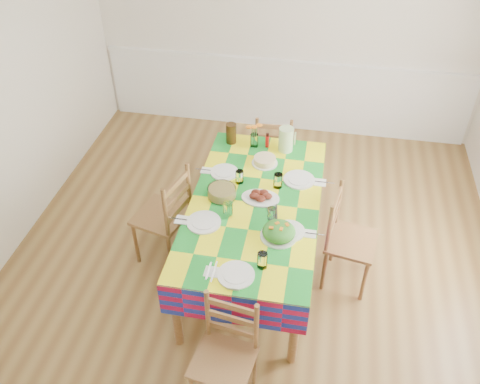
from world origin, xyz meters
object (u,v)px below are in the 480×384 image
at_px(chair_far, 273,150).
at_px(meat_platter, 260,196).
at_px(chair_right, 347,240).
at_px(green_pitcher, 286,139).
at_px(chair_near, 225,356).
at_px(chair_left, 166,217).
at_px(tea_pitcher, 231,133).
at_px(dining_table, 255,210).

bearing_deg(chair_far, meat_platter, 88.55).
bearing_deg(chair_right, green_pitcher, 48.45).
xyz_separation_m(chair_near, chair_left, (-0.80, 1.24, 0.04)).
xyz_separation_m(tea_pitcher, chair_near, (0.37, -2.09, -0.42)).
bearing_deg(chair_far, green_pitcher, 106.33).
relative_size(dining_table, chair_near, 2.17).
bearing_deg(green_pitcher, chair_near, -94.27).
distance_m(dining_table, tea_pitcher, 0.94).
distance_m(tea_pitcher, chair_left, 1.03).
height_order(chair_near, chair_far, chair_near).
bearing_deg(tea_pitcher, chair_right, -35.75).
bearing_deg(meat_platter, chair_far, 91.68).
bearing_deg(meat_platter, dining_table, -124.09).
distance_m(meat_platter, tea_pitcher, 0.89).
height_order(chair_near, chair_right, chair_right).
xyz_separation_m(meat_platter, green_pitcher, (0.12, 0.75, 0.09)).
bearing_deg(chair_right, chair_far, 42.48).
relative_size(dining_table, tea_pitcher, 9.96).
xyz_separation_m(meat_platter, chair_far, (-0.04, 1.20, -0.36)).
bearing_deg(chair_left, dining_table, 105.84).
relative_size(green_pitcher, chair_far, 0.26).
bearing_deg(meat_platter, chair_near, -91.36).
xyz_separation_m(chair_near, chair_right, (0.79, 1.26, 0.02)).
bearing_deg(chair_right, chair_near, 158.15).
bearing_deg(dining_table, chair_near, -89.71).
xyz_separation_m(tea_pitcher, chair_right, (1.16, -0.83, -0.40)).
xyz_separation_m(tea_pitcher, chair_left, (-0.42, -0.85, -0.38)).
xyz_separation_m(green_pitcher, chair_left, (-0.95, -0.82, -0.40)).
height_order(chair_far, chair_right, chair_right).
bearing_deg(dining_table, chair_right, 0.56).
distance_m(meat_platter, chair_left, 0.89).
distance_m(chair_near, chair_left, 1.48).
distance_m(chair_near, chair_right, 1.49).
bearing_deg(green_pitcher, dining_table, -101.22).
height_order(dining_table, chair_far, chair_far).
height_order(meat_platter, chair_right, chair_right).
xyz_separation_m(meat_platter, chair_near, (-0.03, -1.31, -0.35)).
xyz_separation_m(dining_table, chair_left, (-0.79, -0.01, -0.19)).
height_order(tea_pitcher, chair_near, tea_pitcher).
relative_size(tea_pitcher, chair_right, 0.21).
relative_size(dining_table, chair_left, 1.99).
distance_m(dining_table, chair_near, 1.27).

